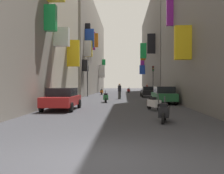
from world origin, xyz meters
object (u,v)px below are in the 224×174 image
object	(u,v)px
parked_car_black	(148,91)
scooter_black	(164,112)
scooter_white	(154,103)
pedestrian_crossing	(120,91)
scooter_blue	(120,90)
scooter_red	(129,90)
scooter_green	(106,97)
parked_car_green	(164,95)
pedestrian_near_left	(147,89)
scooter_orange	(102,92)
traffic_light_far_corner	(153,76)
parked_car_red	(62,98)
traffic_light_near_corner	(87,76)

from	to	relation	value
parked_car_black	scooter_black	xyz separation A→B (m)	(-1.38, -22.01, -0.27)
scooter_white	pedestrian_crossing	size ratio (longest dim) A/B	1.07
scooter_blue	scooter_red	world-z (taller)	same
scooter_green	parked_car_black	bearing A→B (deg)	63.82
parked_car_green	pedestrian_near_left	world-z (taller)	pedestrian_near_left
scooter_green	scooter_orange	distance (m)	17.25
parked_car_black	traffic_light_far_corner	xyz separation A→B (m)	(1.00, 3.33, 2.21)
scooter_red	pedestrian_near_left	size ratio (longest dim) A/B	1.08
parked_car_black	parked_car_red	xyz separation A→B (m)	(-7.28, -16.94, 0.02)
scooter_red	pedestrian_near_left	world-z (taller)	pedestrian_near_left
scooter_black	pedestrian_near_left	distance (m)	31.86
scooter_black	pedestrian_near_left	world-z (taller)	pedestrian_near_left
pedestrian_near_left	traffic_light_far_corner	size ratio (longest dim) A/B	0.41
parked_car_black	scooter_blue	xyz separation A→B (m)	(-4.14, 23.72, -0.27)
pedestrian_near_left	parked_car_red	bearing A→B (deg)	-106.62
scooter_green	scooter_red	xyz separation A→B (m)	(2.60, 26.69, 0.00)
scooter_white	traffic_light_near_corner	distance (m)	19.03
scooter_black	pedestrian_crossing	bearing A→B (deg)	97.71
parked_car_red	scooter_green	xyz separation A→B (m)	(2.36, 6.94, -0.30)
scooter_blue	scooter_white	distance (m)	40.88
scooter_black	parked_car_red	bearing A→B (deg)	139.34
parked_car_black	scooter_orange	distance (m)	9.90
scooter_blue	pedestrian_near_left	distance (m)	14.77
pedestrian_near_left	traffic_light_near_corner	bearing A→B (deg)	-133.77
scooter_black	traffic_light_far_corner	xyz separation A→B (m)	(2.38, 25.34, 2.49)
scooter_blue	scooter_black	size ratio (longest dim) A/B	1.09
parked_car_black	traffic_light_far_corner	size ratio (longest dim) A/B	0.95
parked_car_black	pedestrian_near_left	world-z (taller)	pedestrian_near_left
parked_car_green	traffic_light_far_corner	xyz separation A→B (m)	(0.73, 14.57, 2.17)
scooter_blue	pedestrian_crossing	bearing A→B (deg)	-89.16
scooter_black	pedestrian_near_left	bearing A→B (deg)	86.27
pedestrian_crossing	traffic_light_far_corner	bearing A→B (deg)	59.58
scooter_black	traffic_light_far_corner	distance (m)	25.58
parked_car_red	scooter_black	size ratio (longest dim) A/B	2.33
scooter_green	pedestrian_crossing	size ratio (longest dim) A/B	1.06
scooter_orange	traffic_light_far_corner	size ratio (longest dim) A/B	0.46
scooter_green	pedestrian_crossing	bearing A→B (deg)	77.29
parked_car_black	scooter_red	xyz separation A→B (m)	(-2.32, 16.68, -0.27)
parked_car_red	scooter_red	distance (m)	33.99
scooter_orange	scooter_green	bearing A→B (deg)	-83.54
parked_car_green	traffic_light_far_corner	world-z (taller)	traffic_light_far_corner
parked_car_red	traffic_light_near_corner	xyz separation A→B (m)	(-0.91, 17.45, 2.10)
scooter_white	scooter_black	distance (m)	4.96
scooter_white	pedestrian_near_left	world-z (taller)	pedestrian_near_left
scooter_white	pedestrian_near_left	distance (m)	26.90
parked_car_black	pedestrian_near_left	xyz separation A→B (m)	(0.69, 9.77, 0.15)
parked_car_red	scooter_green	world-z (taller)	parked_car_red
scooter_green	pedestrian_near_left	bearing A→B (deg)	74.16
scooter_green	traffic_light_near_corner	size ratio (longest dim) A/B	0.45
parked_car_red	scooter_orange	distance (m)	24.08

